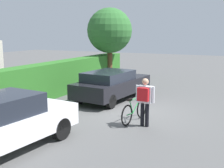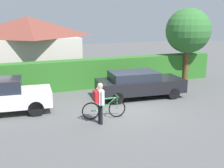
{
  "view_description": "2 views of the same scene",
  "coord_description": "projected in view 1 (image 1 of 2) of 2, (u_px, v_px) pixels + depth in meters",
  "views": [
    {
      "loc": [
        -10.39,
        -4.19,
        3.11
      ],
      "look_at": [
        -1.24,
        0.2,
        1.28
      ],
      "focal_mm": 46.64,
      "sensor_mm": 36.0,
      "label": 1
    },
    {
      "loc": [
        -4.83,
        -10.54,
        4.01
      ],
      "look_at": [
        -0.33,
        0.64,
        1.06
      ],
      "focal_mm": 44.0,
      "sensor_mm": 36.0,
      "label": 2
    }
  ],
  "objects": [
    {
      "name": "parked_car_far",
      "position": [
        112.0,
        84.0,
        13.4
      ],
      "size": [
        4.52,
        2.22,
        1.35
      ],
      "color": "black",
      "rests_on": "ground"
    },
    {
      "name": "ground_plane",
      "position": [
        130.0,
        111.0,
        11.55
      ],
      "size": [
        60.0,
        60.0,
        0.0
      ],
      "primitive_type": "plane",
      "color": "#525252"
    },
    {
      "name": "parked_car_near",
      "position": [
        0.0,
        123.0,
        7.48
      ],
      "size": [
        4.47,
        2.07,
        1.5
      ],
      "color": "silver",
      "rests_on": "ground"
    },
    {
      "name": "person_rider",
      "position": [
        145.0,
        98.0,
        9.51
      ],
      "size": [
        0.36,
        0.66,
        1.62
      ],
      "color": "black",
      "rests_on": "ground"
    },
    {
      "name": "hedge_row",
      "position": [
        40.0,
        82.0,
        13.3
      ],
      "size": [
        15.8,
        0.9,
        1.65
      ],
      "primitive_type": "cube",
      "color": "#2C6A24",
      "rests_on": "ground"
    },
    {
      "name": "bicycle",
      "position": [
        135.0,
        111.0,
        10.14
      ],
      "size": [
        1.81,
        0.5,
        0.92
      ],
      "color": "black",
      "rests_on": "ground"
    },
    {
      "name": "tree_kerbside",
      "position": [
        110.0,
        31.0,
        18.11
      ],
      "size": [
        2.8,
        2.8,
        4.58
      ],
      "color": "brown",
      "rests_on": "ground"
    }
  ]
}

